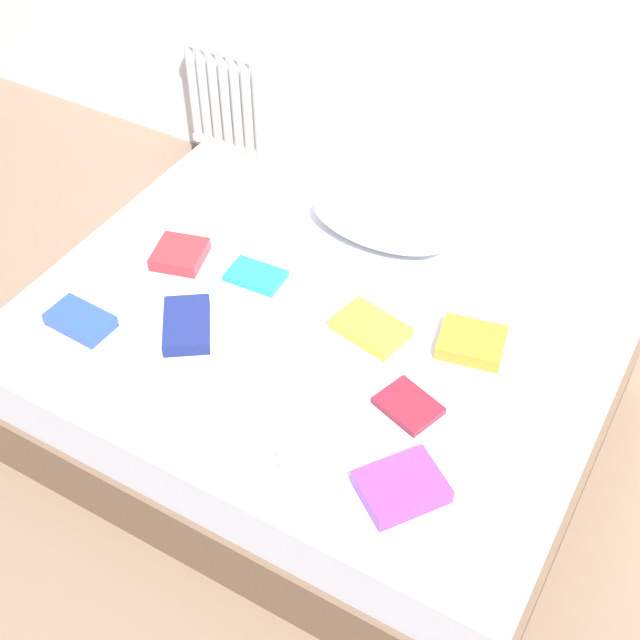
{
  "coord_description": "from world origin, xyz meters",
  "views": [
    {
      "loc": [
        1.03,
        -1.75,
        2.55
      ],
      "look_at": [
        0.0,
        0.05,
        0.48
      ],
      "focal_mm": 47.61,
      "sensor_mm": 36.0,
      "label": 1
    }
  ],
  "objects_px": {
    "textbook_red": "(180,254)",
    "textbook_maroon": "(408,406)",
    "textbook_teal": "(256,276)",
    "textbook_yellow": "(371,328)",
    "textbook_navy": "(187,325)",
    "radiator": "(225,101)",
    "pillow": "(380,221)",
    "textbook_orange": "(472,342)",
    "bed": "(313,374)",
    "textbook_blue": "(80,320)",
    "textbook_white": "(309,447)",
    "textbook_purple": "(401,487)"
  },
  "relations": [
    {
      "from": "textbook_teal",
      "to": "textbook_yellow",
      "type": "xyz_separation_m",
      "value": [
        0.48,
        -0.04,
        0.01
      ]
    },
    {
      "from": "textbook_yellow",
      "to": "textbook_blue",
      "type": "bearing_deg",
      "value": -140.01
    },
    {
      "from": "textbook_navy",
      "to": "textbook_maroon",
      "type": "distance_m",
      "value": 0.8
    },
    {
      "from": "textbook_white",
      "to": "bed",
      "type": "bearing_deg",
      "value": 72.85
    },
    {
      "from": "textbook_maroon",
      "to": "textbook_teal",
      "type": "distance_m",
      "value": 0.79
    },
    {
      "from": "bed",
      "to": "textbook_blue",
      "type": "distance_m",
      "value": 0.84
    },
    {
      "from": "pillow",
      "to": "textbook_maroon",
      "type": "height_order",
      "value": "pillow"
    },
    {
      "from": "pillow",
      "to": "textbook_blue",
      "type": "height_order",
      "value": "pillow"
    },
    {
      "from": "textbook_yellow",
      "to": "textbook_orange",
      "type": "distance_m",
      "value": 0.34
    },
    {
      "from": "textbook_red",
      "to": "textbook_maroon",
      "type": "bearing_deg",
      "value": -27.74
    },
    {
      "from": "bed",
      "to": "textbook_orange",
      "type": "xyz_separation_m",
      "value": [
        0.51,
        0.17,
        0.28
      ]
    },
    {
      "from": "textbook_navy",
      "to": "textbook_white",
      "type": "height_order",
      "value": "textbook_navy"
    },
    {
      "from": "bed",
      "to": "textbook_yellow",
      "type": "relative_size",
      "value": 8.28
    },
    {
      "from": "bed",
      "to": "textbook_navy",
      "type": "bearing_deg",
      "value": -146.92
    },
    {
      "from": "textbook_orange",
      "to": "textbook_navy",
      "type": "bearing_deg",
      "value": -166.74
    },
    {
      "from": "bed",
      "to": "textbook_orange",
      "type": "bearing_deg",
      "value": 18.38
    },
    {
      "from": "radiator",
      "to": "textbook_navy",
      "type": "bearing_deg",
      "value": -59.81
    },
    {
      "from": "pillow",
      "to": "textbook_red",
      "type": "bearing_deg",
      "value": -140.09
    },
    {
      "from": "bed",
      "to": "textbook_blue",
      "type": "bearing_deg",
      "value": -150.1
    },
    {
      "from": "pillow",
      "to": "textbook_maroon",
      "type": "bearing_deg",
      "value": -56.93
    },
    {
      "from": "radiator",
      "to": "textbook_purple",
      "type": "height_order",
      "value": "radiator"
    },
    {
      "from": "textbook_orange",
      "to": "textbook_red",
      "type": "bearing_deg",
      "value": 174.45
    },
    {
      "from": "textbook_maroon",
      "to": "textbook_yellow",
      "type": "relative_size",
      "value": 0.77
    },
    {
      "from": "textbook_navy",
      "to": "textbook_yellow",
      "type": "distance_m",
      "value": 0.62
    },
    {
      "from": "textbook_teal",
      "to": "textbook_white",
      "type": "relative_size",
      "value": 1.04
    },
    {
      "from": "pillow",
      "to": "textbook_navy",
      "type": "relative_size",
      "value": 2.29
    },
    {
      "from": "radiator",
      "to": "textbook_orange",
      "type": "xyz_separation_m",
      "value": [
        1.7,
        -1.03,
        0.12
      ]
    },
    {
      "from": "textbook_maroon",
      "to": "bed",
      "type": "bearing_deg",
      "value": 177.69
    },
    {
      "from": "textbook_purple",
      "to": "textbook_maroon",
      "type": "distance_m",
      "value": 0.31
    },
    {
      "from": "radiator",
      "to": "textbook_white",
      "type": "relative_size",
      "value": 2.88
    },
    {
      "from": "textbook_red",
      "to": "radiator",
      "type": "bearing_deg",
      "value": 101.63
    },
    {
      "from": "textbook_teal",
      "to": "pillow",
      "type": "bearing_deg",
      "value": 53.8
    },
    {
      "from": "textbook_blue",
      "to": "textbook_orange",
      "type": "height_order",
      "value": "textbook_orange"
    },
    {
      "from": "textbook_red",
      "to": "textbook_orange",
      "type": "relative_size",
      "value": 0.84
    },
    {
      "from": "bed",
      "to": "textbook_blue",
      "type": "height_order",
      "value": "textbook_blue"
    },
    {
      "from": "radiator",
      "to": "textbook_red",
      "type": "relative_size",
      "value": 3.13
    },
    {
      "from": "bed",
      "to": "textbook_purple",
      "type": "xyz_separation_m",
      "value": [
        0.56,
        -0.46,
        0.28
      ]
    },
    {
      "from": "textbook_blue",
      "to": "radiator",
      "type": "bearing_deg",
      "value": 110.51
    },
    {
      "from": "textbook_maroon",
      "to": "textbook_navy",
      "type": "bearing_deg",
      "value": -156.82
    },
    {
      "from": "textbook_red",
      "to": "textbook_maroon",
      "type": "relative_size",
      "value": 0.97
    },
    {
      "from": "radiator",
      "to": "textbook_white",
      "type": "xyz_separation_m",
      "value": [
        1.44,
        -1.66,
        0.11
      ]
    },
    {
      "from": "radiator",
      "to": "textbook_purple",
      "type": "bearing_deg",
      "value": -43.5
    },
    {
      "from": "bed",
      "to": "textbook_red",
      "type": "bearing_deg",
      "value": 175.02
    },
    {
      "from": "textbook_navy",
      "to": "textbook_orange",
      "type": "bearing_deg",
      "value": 79.66
    },
    {
      "from": "textbook_teal",
      "to": "textbook_white",
      "type": "bearing_deg",
      "value": -48.97
    },
    {
      "from": "textbook_yellow",
      "to": "textbook_white",
      "type": "xyz_separation_m",
      "value": [
        0.07,
        -0.53,
        -0.0
      ]
    },
    {
      "from": "bed",
      "to": "pillow",
      "type": "relative_size",
      "value": 3.57
    },
    {
      "from": "bed",
      "to": "textbook_blue",
      "type": "xyz_separation_m",
      "value": [
        -0.68,
        -0.39,
        0.28
      ]
    },
    {
      "from": "textbook_yellow",
      "to": "textbook_white",
      "type": "relative_size",
      "value": 1.23
    },
    {
      "from": "textbook_teal",
      "to": "textbook_white",
      "type": "xyz_separation_m",
      "value": [
        0.55,
        -0.56,
        0.0
      ]
    }
  ]
}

